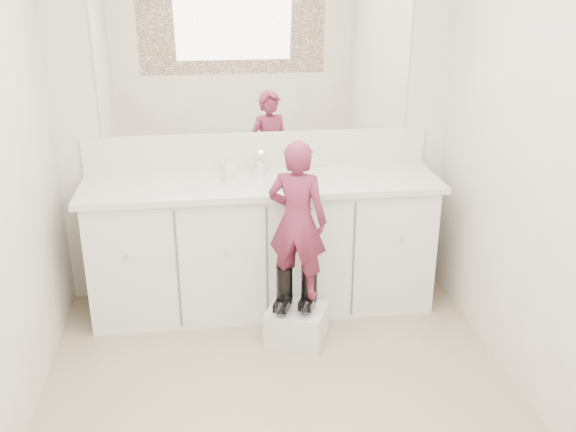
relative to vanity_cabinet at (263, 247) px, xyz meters
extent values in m
plane|color=#968562|center=(0.00, -1.23, -0.42)|extent=(3.00, 3.00, 0.00)
plane|color=beige|center=(0.00, 0.27, 0.77)|extent=(2.60, 0.00, 2.60)
plane|color=beige|center=(0.00, -2.73, 0.77)|extent=(2.60, 0.00, 2.60)
plane|color=beige|center=(1.30, -1.23, 0.78)|extent=(0.00, 3.00, 3.00)
cube|color=silver|center=(0.00, 0.00, 0.00)|extent=(2.20, 0.55, 0.85)
cube|color=beige|center=(0.00, -0.01, 0.45)|extent=(2.28, 0.58, 0.04)
cube|color=beige|center=(0.00, 0.26, 0.59)|extent=(2.28, 0.03, 0.25)
cube|color=white|center=(0.00, 0.26, 1.22)|extent=(2.00, 0.02, 1.00)
cube|color=#472819|center=(0.00, -2.71, 1.22)|extent=(2.00, 0.01, 1.20)
cylinder|color=silver|center=(0.00, 0.15, 0.52)|extent=(0.08, 0.08, 0.10)
imported|color=beige|center=(0.31, 0.07, 0.51)|extent=(0.12, 0.12, 0.10)
imported|color=beige|center=(-0.21, 0.07, 0.55)|extent=(0.10, 0.10, 0.17)
cube|color=silver|center=(0.16, -0.48, -0.32)|extent=(0.43, 0.40, 0.22)
imported|color=#A0315B|center=(0.16, -0.48, 0.37)|extent=(0.41, 0.35, 0.96)
cylinder|color=#DA5597|center=(0.23, -0.48, 0.44)|extent=(0.13, 0.07, 0.06)
camera|label=1|loc=(-0.35, -3.86, 1.76)|focal=40.00mm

